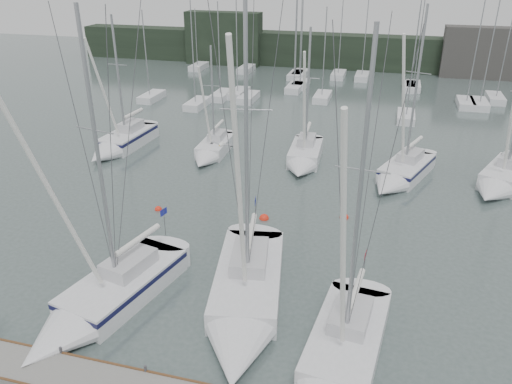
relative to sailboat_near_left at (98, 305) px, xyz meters
The scene contains 17 objects.
ground 6.17m from the sailboat_near_left, ahead, with size 160.00×160.00×0.00m, color #455350.
far_treeline 63.28m from the sailboat_near_left, 84.50° to the left, with size 90.00×4.00×5.00m, color black.
far_building_left 62.63m from the sailboat_near_left, 102.88° to the left, with size 12.00×3.00×8.00m, color black.
far_building_right 65.60m from the sailboat_near_left, 68.46° to the left, with size 10.00×3.00×7.00m, color #3C3A37.
mast_forest 46.71m from the sailboat_near_left, 80.28° to the left, with size 53.29×25.59×14.84m.
sailboat_near_left is the anchor object (origin of this frame).
sailboat_near_center 7.08m from the sailboat_near_left, 13.22° to the left, with size 5.25×11.70×16.78m.
sailboat_near_right 11.74m from the sailboat_near_left, ahead, with size 3.84×9.74×15.02m.
sailboat_mid_a 23.21m from the sailboat_near_left, 116.65° to the left, with size 3.33×8.89×12.43m.
sailboat_mid_b 21.52m from the sailboat_near_left, 95.19° to the left, with size 2.46×7.38×10.01m.
sailboat_mid_c 22.44m from the sailboat_near_left, 74.02° to the left, with size 2.88×7.59×11.79m.
sailboat_mid_d 24.56m from the sailboat_near_left, 55.40° to the left, with size 5.42×8.76×13.82m.
sailboat_mid_e 29.83m from the sailboat_near_left, 44.53° to the left, with size 5.83×8.73×11.80m.
buoy_a 12.86m from the sailboat_near_left, 65.51° to the left, with size 0.65×0.65×0.65m, color red.
buoy_b 16.90m from the sailboat_near_left, 51.61° to the left, with size 0.58×0.58×0.58m, color red.
buoy_c 11.25m from the sailboat_near_left, 100.62° to the left, with size 0.50×0.50×0.50m, color red.
seagull 9.82m from the sailboat_near_left, 41.03° to the left, with size 1.07×0.50×0.21m.
Camera 1 is at (6.43, -17.71, 15.91)m, focal length 35.00 mm.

